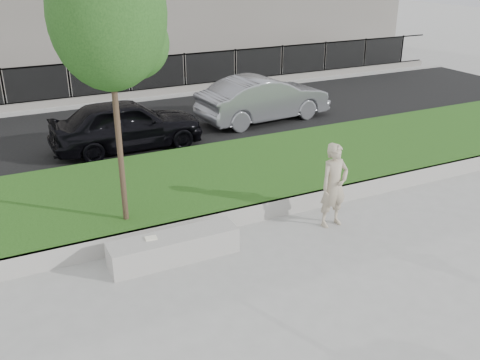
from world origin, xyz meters
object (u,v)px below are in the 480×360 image
car_dark (127,124)px  young_tree (112,19)px  stone_bench (174,247)px  car_silver (264,99)px  man (334,185)px  book (151,238)px

car_dark → young_tree: bearing=164.5°
stone_bench → car_silver: (5.64, 6.95, 0.53)m
man → car_silver: bearing=68.6°
car_dark → car_silver: car_silver is taller
stone_bench → man: size_ratio=1.35×
book → young_tree: 3.81m
book → car_silver: (6.03, 6.88, 0.28)m
car_silver → book: bearing=133.0°
man → car_silver: size_ratio=0.39×
book → car_dark: bearing=84.3°
book → young_tree: young_tree is taller
stone_bench → car_silver: car_silver is taller
young_tree → car_dark: 6.13m
young_tree → car_dark: size_ratio=1.22×
book → stone_bench: bearing=-3.9°
man → young_tree: (-3.83, 1.38, 3.25)m
car_dark → car_silver: 4.84m
young_tree → car_dark: young_tree is taller
man → book: size_ratio=8.57×
young_tree → car_dark: bearing=75.0°
man → car_dark: size_ratio=0.42×
stone_bench → car_silver: bearing=50.9°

